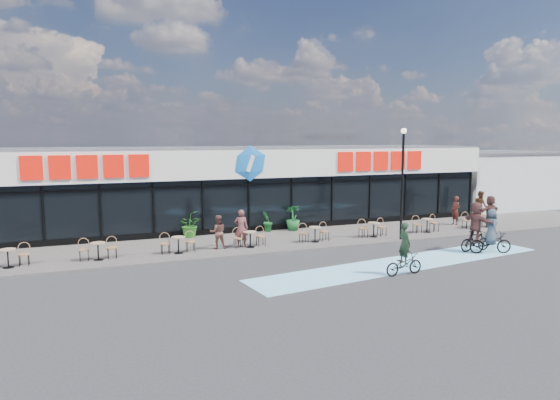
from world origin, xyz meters
The scene contains 25 objects.
ground centered at (0.00, 0.00, 0.00)m, with size 120.00×120.00×0.00m, color #28282B.
sidewalk centered at (0.00, 4.50, 0.05)m, with size 44.00×5.00×0.10m, color #57514D.
bike_lane centered at (4.00, -1.50, 0.01)m, with size 14.00×2.20×0.01m, color #7DC9ED.
building centered at (0.00, 9.93, 2.34)m, with size 30.60×6.57×4.75m.
neighbour_building centered at (20.50, 11.00, 2.06)m, with size 9.20×7.20×4.11m.
lamp_post centered at (6.44, 2.30, 3.35)m, with size 0.28×0.28×5.51m.
bistro_set_0 centered at (-11.06, 3.40, 0.56)m, with size 1.54×0.62×0.90m.
bistro_set_1 centered at (-7.75, 3.40, 0.56)m, with size 1.54×0.62×0.90m.
bistro_set_2 centered at (-4.43, 3.40, 0.56)m, with size 1.54×0.62×0.90m.
bistro_set_3 centered at (-1.12, 3.40, 0.56)m, with size 1.54×0.62×0.90m.
bistro_set_4 centered at (2.20, 3.40, 0.56)m, with size 1.54×0.62×0.90m.
bistro_set_5 centered at (5.51, 3.40, 0.56)m, with size 1.54×0.62×0.90m.
bistro_set_6 centered at (8.82, 3.40, 0.56)m, with size 1.54×0.62×0.90m.
bistro_set_7 centered at (12.14, 3.40, 0.56)m, with size 1.54×0.62×0.90m.
potted_plant_left centered at (-3.32, 6.72, 0.76)m, with size 1.19×1.03×1.32m, color #225E1B.
potted_plant_mid centered at (2.40, 6.54, 0.79)m, with size 0.77×0.77×1.37m, color #185625.
potted_plant_right centered at (0.94, 6.62, 0.66)m, with size 0.62×0.50×1.12m, color #195924.
patron_left centered at (-1.47, 3.58, 0.98)m, with size 0.64×0.42×1.76m, color brown.
patron_right centered at (-2.58, 3.58, 0.87)m, with size 0.75×0.59×1.55m, color brown.
pedestrian_a centered at (11.85, 4.65, 0.93)m, with size 0.61×0.40×1.67m, color #3C1A15.
pedestrian_b centered at (14.46, 5.46, 1.00)m, with size 0.88×0.68×1.81m, color #472919.
pedestrian_c centered at (13.15, 3.34, 1.00)m, with size 1.67×0.53×1.80m, color #4E2D28.
cyclist_a centered at (8.61, -1.39, 0.73)m, with size 1.97×1.23×2.01m.
cyclist_b centered at (8.28, -0.82, 1.10)m, with size 1.60×1.69×2.27m.
cyclist_c centered at (2.92, -2.94, 0.67)m, with size 1.63×0.65×2.02m.
Camera 1 is at (-8.13, -18.27, 5.16)m, focal length 32.00 mm.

